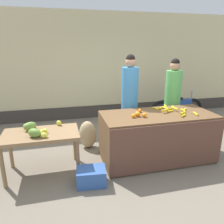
{
  "coord_description": "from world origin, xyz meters",
  "views": [
    {
      "loc": [
        -1.17,
        -3.38,
        2.04
      ],
      "look_at": [
        -0.3,
        0.15,
        0.93
      ],
      "focal_mm": 34.55,
      "sensor_mm": 36.0,
      "label": 1
    }
  ],
  "objects_px": {
    "vendor_woman_green_shirt": "(172,100)",
    "produce_crate": "(91,176)",
    "parked_motorcycle": "(177,108)",
    "produce_sack": "(88,134)",
    "vendor_woman_blue_shirt": "(129,101)"
  },
  "relations": [
    {
      "from": "vendor_woman_blue_shirt",
      "to": "produce_crate",
      "type": "xyz_separation_m",
      "value": [
        -1.0,
        -1.23,
        -0.83
      ]
    },
    {
      "from": "produce_sack",
      "to": "parked_motorcycle",
      "type": "bearing_deg",
      "value": 20.7
    },
    {
      "from": "vendor_woman_blue_shirt",
      "to": "produce_sack",
      "type": "relative_size",
      "value": 3.3
    },
    {
      "from": "vendor_woman_blue_shirt",
      "to": "parked_motorcycle",
      "type": "bearing_deg",
      "value": 30.9
    },
    {
      "from": "vendor_woman_blue_shirt",
      "to": "produce_crate",
      "type": "relative_size",
      "value": 4.31
    },
    {
      "from": "vendor_woman_green_shirt",
      "to": "produce_crate",
      "type": "relative_size",
      "value": 4.09
    },
    {
      "from": "vendor_woman_green_shirt",
      "to": "parked_motorcycle",
      "type": "bearing_deg",
      "value": 53.65
    },
    {
      "from": "produce_crate",
      "to": "produce_sack",
      "type": "xyz_separation_m",
      "value": [
        0.13,
        1.28,
        0.16
      ]
    },
    {
      "from": "parked_motorcycle",
      "to": "produce_sack",
      "type": "xyz_separation_m",
      "value": [
        -2.61,
        -0.99,
        -0.11
      ]
    },
    {
      "from": "produce_sack",
      "to": "vendor_woman_green_shirt",
      "type": "bearing_deg",
      "value": -0.1
    },
    {
      "from": "produce_sack",
      "to": "produce_crate",
      "type": "bearing_deg",
      "value": -95.64
    },
    {
      "from": "parked_motorcycle",
      "to": "produce_crate",
      "type": "bearing_deg",
      "value": -140.39
    },
    {
      "from": "vendor_woman_blue_shirt",
      "to": "vendor_woman_green_shirt",
      "type": "height_order",
      "value": "vendor_woman_blue_shirt"
    },
    {
      "from": "vendor_woman_blue_shirt",
      "to": "vendor_woman_green_shirt",
      "type": "xyz_separation_m",
      "value": [
        1.0,
        0.05,
        -0.05
      ]
    },
    {
      "from": "vendor_woman_blue_shirt",
      "to": "produce_sack",
      "type": "distance_m",
      "value": 1.11
    }
  ]
}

